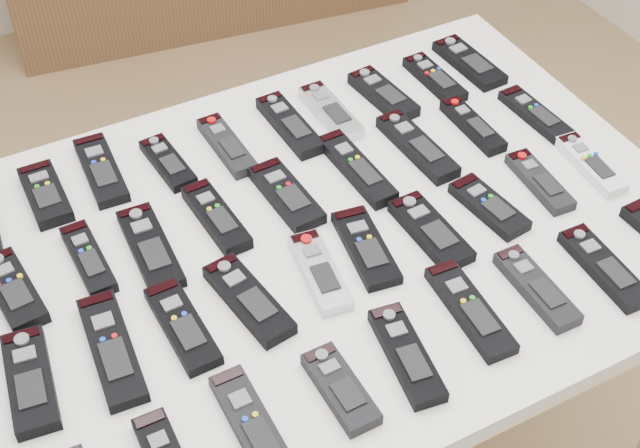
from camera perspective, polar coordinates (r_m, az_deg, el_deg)
name	(u,v)px	position (r m, az deg, el deg)	size (l,w,h in m)	color
ground	(237,447)	(2.16, -5.35, -14.01)	(4.00, 4.00, 0.00)	#93784B
table	(320,256)	(1.54, 0.00, -2.05)	(1.25, 0.88, 0.78)	white
remote_1	(45,194)	(1.62, -17.17, 1.83)	(0.06, 0.15, 0.02)	black
remote_2	(101,170)	(1.64, -13.83, 3.38)	(0.06, 0.18, 0.02)	black
remote_3	(168,163)	(1.63, -9.71, 3.89)	(0.05, 0.15, 0.02)	black
remote_4	(227,146)	(1.65, -5.99, 5.02)	(0.05, 0.17, 0.02)	black
remote_5	(290,125)	(1.69, -1.95, 6.35)	(0.05, 0.19, 0.02)	black
remote_6	(331,112)	(1.72, 0.68, 7.18)	(0.05, 0.17, 0.02)	#B7B7BC
remote_7	(383,95)	(1.77, 4.07, 8.27)	(0.06, 0.17, 0.02)	black
remote_8	(435,79)	(1.83, 7.35, 9.21)	(0.05, 0.16, 0.02)	black
remote_9	(469,62)	(1.88, 9.53, 10.16)	(0.06, 0.18, 0.02)	black
remote_10	(13,290)	(1.47, -19.04, -4.04)	(0.06, 0.17, 0.02)	black
remote_11	(88,259)	(1.49, -14.60, -2.18)	(0.05, 0.16, 0.02)	black
remote_12	(150,248)	(1.48, -10.81, -1.52)	(0.06, 0.19, 0.02)	black
remote_13	(216,217)	(1.51, -6.65, 0.43)	(0.05, 0.17, 0.02)	black
remote_14	(286,195)	(1.55, -2.17, 1.87)	(0.06, 0.17, 0.02)	black
remote_15	(357,168)	(1.60, 2.37, 3.57)	(0.05, 0.20, 0.02)	black
remote_16	(417,146)	(1.65, 6.24, 4.97)	(0.05, 0.20, 0.02)	black
remote_17	(473,126)	(1.72, 9.75, 6.22)	(0.04, 0.16, 0.02)	black
remote_18	(535,114)	(1.77, 13.61, 6.85)	(0.05, 0.17, 0.02)	black
remote_19	(30,381)	(1.35, -18.05, -9.53)	(0.06, 0.18, 0.02)	black
remote_20	(112,349)	(1.36, -13.18, -7.79)	(0.06, 0.21, 0.02)	black
remote_21	(183,326)	(1.37, -8.79, -6.45)	(0.06, 0.18, 0.02)	black
remote_22	(249,300)	(1.38, -4.59, -4.85)	(0.06, 0.18, 0.02)	black
remote_23	(320,272)	(1.42, 0.00, -3.07)	(0.05, 0.17, 0.02)	#B7B7BC
remote_24	(366,247)	(1.46, 2.95, -1.51)	(0.06, 0.17, 0.02)	black
remote_25	(431,231)	(1.49, 7.10, -0.45)	(0.06, 0.17, 0.02)	black
remote_26	(489,206)	(1.55, 10.77, 1.11)	(0.06, 0.15, 0.02)	black
remote_27	(540,181)	(1.62, 13.88, 2.66)	(0.04, 0.16, 0.02)	black
remote_28	(591,164)	(1.68, 16.94, 3.67)	(0.04, 0.16, 0.02)	silver
remote_31	(254,428)	(1.25, -4.26, -12.88)	(0.05, 0.20, 0.02)	black
remote_32	(341,389)	(1.28, 1.32, -10.48)	(0.05, 0.15, 0.02)	black
remote_33	(407,355)	(1.32, 5.56, -8.33)	(0.05, 0.18, 0.02)	black
remote_34	(470,310)	(1.39, 9.58, -5.42)	(0.05, 0.19, 0.02)	black
remote_35	(537,288)	(1.44, 13.70, -4.00)	(0.05, 0.17, 0.02)	black
remote_36	(604,267)	(1.50, 17.73, -2.66)	(0.05, 0.18, 0.02)	black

